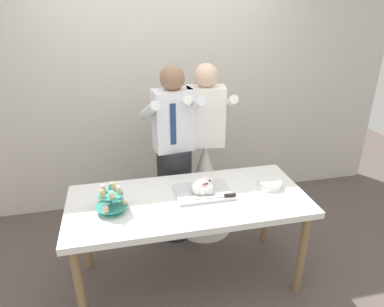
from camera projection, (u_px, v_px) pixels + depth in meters
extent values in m
plane|color=#564C47|center=(189.00, 277.00, 2.91)|extent=(8.00, 8.00, 0.00)
cube|color=beige|center=(160.00, 74.00, 3.54)|extent=(5.20, 0.10, 2.90)
cube|color=white|center=(189.00, 201.00, 2.60)|extent=(1.80, 0.80, 0.05)
cylinder|color=olive|center=(80.00, 290.00, 2.31)|extent=(0.06, 0.06, 0.72)
cylinder|color=olive|center=(302.00, 253.00, 2.64)|extent=(0.06, 0.06, 0.72)
cylinder|color=olive|center=(85.00, 232.00, 2.88)|extent=(0.06, 0.06, 0.72)
cylinder|color=olive|center=(267.00, 209.00, 3.21)|extent=(0.06, 0.06, 0.72)
cylinder|color=teal|center=(112.00, 210.00, 2.44)|extent=(0.17, 0.17, 0.01)
cylinder|color=teal|center=(111.00, 198.00, 2.40)|extent=(0.01, 0.01, 0.21)
cylinder|color=teal|center=(112.00, 205.00, 2.42)|extent=(0.23, 0.23, 0.01)
cylinder|color=#D1B784|center=(124.00, 202.00, 2.43)|extent=(0.04, 0.04, 0.03)
sphere|color=white|center=(124.00, 199.00, 2.42)|extent=(0.04, 0.04, 0.04)
cylinder|color=#D1B784|center=(106.00, 198.00, 2.48)|extent=(0.04, 0.04, 0.03)
sphere|color=beige|center=(105.00, 196.00, 2.47)|extent=(0.04, 0.04, 0.04)
cylinder|color=#D1B784|center=(106.00, 210.00, 2.34)|extent=(0.04, 0.04, 0.03)
sphere|color=#EAB7C6|center=(106.00, 207.00, 2.33)|extent=(0.04, 0.04, 0.04)
cylinder|color=teal|center=(110.00, 194.00, 2.38)|extent=(0.18, 0.18, 0.01)
cylinder|color=#D1B784|center=(119.00, 191.00, 2.39)|extent=(0.04, 0.04, 0.03)
sphere|color=#EAB7C6|center=(119.00, 188.00, 2.38)|extent=(0.04, 0.04, 0.04)
cylinder|color=#D1B784|center=(113.00, 187.00, 2.43)|extent=(0.04, 0.04, 0.03)
sphere|color=#D6B27A|center=(113.00, 184.00, 2.42)|extent=(0.04, 0.04, 0.04)
cylinder|color=#D1B784|center=(103.00, 190.00, 2.40)|extent=(0.04, 0.04, 0.03)
sphere|color=#EAB7C6|center=(103.00, 187.00, 2.39)|extent=(0.04, 0.04, 0.04)
cylinder|color=#D1B784|center=(102.00, 195.00, 2.34)|extent=(0.04, 0.04, 0.03)
sphere|color=#D6B27A|center=(102.00, 192.00, 2.33)|extent=(0.04, 0.04, 0.04)
cylinder|color=#D1B784|center=(112.00, 196.00, 2.32)|extent=(0.04, 0.04, 0.03)
sphere|color=beige|center=(112.00, 193.00, 2.31)|extent=(0.04, 0.04, 0.04)
cube|color=silver|center=(203.00, 192.00, 2.66)|extent=(0.42, 0.31, 0.02)
sphere|color=white|center=(210.00, 187.00, 2.65)|extent=(0.07, 0.07, 0.07)
sphere|color=white|center=(206.00, 183.00, 2.70)|extent=(0.10, 0.10, 0.10)
sphere|color=white|center=(200.00, 184.00, 2.68)|extent=(0.09, 0.09, 0.09)
sphere|color=white|center=(197.00, 186.00, 2.65)|extent=(0.10, 0.10, 0.10)
sphere|color=white|center=(198.00, 189.00, 2.61)|extent=(0.10, 0.10, 0.10)
sphere|color=white|center=(203.00, 191.00, 2.59)|extent=(0.07, 0.07, 0.07)
sphere|color=white|center=(208.00, 190.00, 2.61)|extent=(0.08, 0.08, 0.08)
sphere|color=white|center=(203.00, 186.00, 2.63)|extent=(0.11, 0.11, 0.11)
sphere|color=#2D1938|center=(206.00, 183.00, 2.58)|extent=(0.02, 0.02, 0.02)
sphere|color=#B21923|center=(204.00, 181.00, 2.61)|extent=(0.02, 0.02, 0.02)
sphere|color=#2D1938|center=(202.00, 181.00, 2.62)|extent=(0.02, 0.02, 0.02)
sphere|color=#2D1938|center=(210.00, 181.00, 2.61)|extent=(0.02, 0.02, 0.02)
sphere|color=#B21923|center=(204.00, 184.00, 2.56)|extent=(0.02, 0.02, 0.02)
sphere|color=#B21923|center=(206.00, 180.00, 2.64)|extent=(0.02, 0.02, 0.02)
cube|color=silver|center=(210.00, 197.00, 2.55)|extent=(0.23, 0.04, 0.00)
cube|color=black|center=(230.00, 195.00, 2.57)|extent=(0.09, 0.03, 0.02)
cylinder|color=white|center=(269.00, 186.00, 2.75)|extent=(0.18, 0.18, 0.01)
cylinder|color=white|center=(270.00, 185.00, 2.74)|extent=(0.18, 0.18, 0.01)
cylinder|color=white|center=(270.00, 184.00, 2.74)|extent=(0.18, 0.18, 0.01)
cylinder|color=white|center=(270.00, 183.00, 2.74)|extent=(0.18, 0.18, 0.01)
cylinder|color=white|center=(270.00, 182.00, 2.73)|extent=(0.18, 0.18, 0.01)
cylinder|color=#232328|center=(174.00, 193.00, 3.28)|extent=(0.32, 0.32, 0.92)
cube|color=white|center=(173.00, 120.00, 2.98)|extent=(0.36, 0.25, 0.54)
sphere|color=#8C664C|center=(172.00, 78.00, 2.83)|extent=(0.21, 0.21, 0.21)
cylinder|color=white|center=(149.00, 111.00, 2.87)|extent=(0.14, 0.49, 0.28)
cylinder|color=white|center=(191.00, 106.00, 2.99)|extent=(0.14, 0.49, 0.28)
cube|color=navy|center=(173.00, 124.00, 2.88)|extent=(0.05, 0.02, 0.36)
cone|color=white|center=(204.00, 187.00, 3.38)|extent=(0.56, 0.56, 0.92)
cube|color=white|center=(206.00, 116.00, 3.08)|extent=(0.37, 0.25, 0.54)
sphere|color=beige|center=(206.00, 76.00, 2.94)|extent=(0.21, 0.21, 0.21)
cylinder|color=white|center=(186.00, 105.00, 3.03)|extent=(0.15, 0.49, 0.28)
cylinder|color=white|center=(229.00, 104.00, 3.06)|extent=(0.15, 0.49, 0.28)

